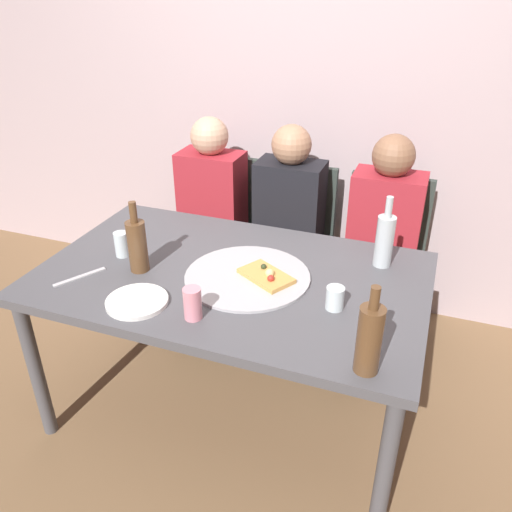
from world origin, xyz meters
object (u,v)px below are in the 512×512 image
(beer_bottle, at_px, (385,240))
(guest_by_wall, at_px, (381,241))
(chair_left, at_px, (218,223))
(guest_in_beanie, at_px, (284,226))
(tumbler_far, at_px, (335,298))
(soda_can, at_px, (193,303))
(pizza_slice_last, at_px, (267,275))
(wine_bottle, at_px, (369,338))
(chair_middle, at_px, (291,235))
(pizza_tray, at_px, (247,277))
(guest_in_sweater, at_px, (206,214))
(chair_right, at_px, (382,250))
(plate_stack, at_px, (137,301))
(table_knife, at_px, (80,277))
(water_bottle, at_px, (137,245))
(tumbler_near, at_px, (122,244))
(dining_table, at_px, (231,289))

(beer_bottle, xyz_separation_m, guest_by_wall, (-0.05, 0.44, -0.23))
(chair_left, height_order, guest_in_beanie, guest_in_beanie)
(tumbler_far, bearing_deg, soda_can, -152.99)
(pizza_slice_last, bearing_deg, guest_in_beanie, 102.18)
(pizza_slice_last, height_order, beer_bottle, beer_bottle)
(wine_bottle, bearing_deg, chair_middle, 116.05)
(pizza_tray, distance_m, guest_in_sweater, 0.93)
(chair_right, bearing_deg, plate_stack, 57.74)
(table_knife, distance_m, chair_right, 1.59)
(chair_right, distance_m, guest_by_wall, 0.20)
(guest_in_sweater, bearing_deg, water_bottle, 96.54)
(tumbler_far, xyz_separation_m, chair_right, (0.06, 0.98, -0.28))
(plate_stack, height_order, chair_middle, chair_middle)
(chair_middle, xyz_separation_m, guest_in_sweater, (-0.46, -0.15, 0.13))
(pizza_slice_last, distance_m, tumbler_near, 0.66)
(pizza_slice_last, height_order, tumbler_near, tumbler_near)
(dining_table, bearing_deg, chair_middle, 90.17)
(pizza_tray, distance_m, tumbler_far, 0.39)
(wine_bottle, relative_size, table_knife, 1.39)
(wine_bottle, relative_size, chair_middle, 0.34)
(soda_can, bearing_deg, tumbler_near, 148.02)
(dining_table, relative_size, soda_can, 13.05)
(table_knife, xyz_separation_m, guest_by_wall, (1.09, 0.98, -0.11))
(pizza_tray, relative_size, guest_by_wall, 0.44)
(wine_bottle, bearing_deg, chair_left, 130.37)
(beer_bottle, height_order, water_bottle, beer_bottle)
(pizza_tray, relative_size, wine_bottle, 1.67)
(chair_middle, bearing_deg, chair_left, 0.00)
(tumbler_far, relative_size, guest_by_wall, 0.08)
(wine_bottle, bearing_deg, guest_by_wall, 95.36)
(dining_table, bearing_deg, plate_stack, -127.11)
(tumbler_far, xyz_separation_m, plate_stack, (-0.70, -0.23, -0.04))
(chair_right, bearing_deg, wine_bottle, 94.73)
(pizza_slice_last, relative_size, soda_can, 2.09)
(wine_bottle, xyz_separation_m, table_knife, (-1.19, 0.15, -0.12))
(beer_bottle, xyz_separation_m, guest_in_beanie, (-0.58, 0.44, -0.23))
(chair_left, bearing_deg, water_bottle, 95.54)
(pizza_tray, xyz_separation_m, guest_in_sweater, (-0.54, 0.74, -0.12))
(guest_in_beanie, bearing_deg, soda_can, 89.77)
(dining_table, relative_size, wine_bottle, 5.19)
(dining_table, bearing_deg, guest_in_sweater, 122.41)
(guest_in_sweater, height_order, guest_in_beanie, same)
(pizza_tray, height_order, water_bottle, water_bottle)
(beer_bottle, xyz_separation_m, tumbler_near, (-1.08, -0.31, -0.06))
(tumbler_near, xyz_separation_m, tumbler_far, (0.96, -0.08, -0.01))
(chair_middle, xyz_separation_m, guest_by_wall, (0.52, -0.15, 0.13))
(chair_left, xyz_separation_m, guest_in_beanie, (0.46, -0.15, 0.13))
(water_bottle, height_order, chair_left, water_bottle)
(plate_stack, bearing_deg, wine_bottle, -4.68)
(pizza_tray, distance_m, soda_can, 0.34)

